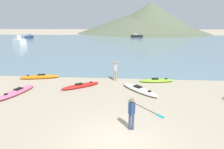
{
  "coord_description": "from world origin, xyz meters",
  "views": [
    {
      "loc": [
        0.21,
        -6.21,
        4.68
      ],
      "look_at": [
        -0.96,
        8.45,
        0.5
      ],
      "focal_mm": 28.0,
      "sensor_mm": 36.0,
      "label": 1
    }
  ],
  "objects_px": {
    "person_near_waterline": "(115,70)",
    "loose_paddle": "(144,108)",
    "moored_boat_2": "(29,37)",
    "kayak_on_sand_5": "(40,77)",
    "person_near_foreground": "(132,112)",
    "kayak_on_sand_2": "(139,89)",
    "moored_boat_1": "(19,41)",
    "kayak_on_sand_3": "(157,80)",
    "kayak_on_sand_4": "(17,92)",
    "moored_boat_0": "(137,36)",
    "kayak_on_sand_1": "(81,86)"
  },
  "relations": [
    {
      "from": "kayak_on_sand_2",
      "to": "person_near_foreground",
      "type": "bearing_deg",
      "value": -98.54
    },
    {
      "from": "kayak_on_sand_2",
      "to": "moored_boat_2",
      "type": "relative_size",
      "value": 0.82
    },
    {
      "from": "moored_boat_2",
      "to": "kayak_on_sand_1",
      "type": "bearing_deg",
      "value": -57.32
    },
    {
      "from": "kayak_on_sand_3",
      "to": "kayak_on_sand_4",
      "type": "height_order",
      "value": "kayak_on_sand_4"
    },
    {
      "from": "kayak_on_sand_2",
      "to": "moored_boat_1",
      "type": "distance_m",
      "value": 39.24
    },
    {
      "from": "moored_boat_2",
      "to": "loose_paddle",
      "type": "bearing_deg",
      "value": -55.41
    },
    {
      "from": "kayak_on_sand_2",
      "to": "moored_boat_1",
      "type": "xyz_separation_m",
      "value": [
        -26.76,
        28.69,
        0.71
      ]
    },
    {
      "from": "person_near_foreground",
      "to": "moored_boat_1",
      "type": "bearing_deg",
      "value": 127.8
    },
    {
      "from": "kayak_on_sand_5",
      "to": "moored_boat_1",
      "type": "distance_m",
      "value": 31.78
    },
    {
      "from": "person_near_waterline",
      "to": "loose_paddle",
      "type": "distance_m",
      "value": 5.59
    },
    {
      "from": "loose_paddle",
      "to": "person_near_waterline",
      "type": "bearing_deg",
      "value": 111.53
    },
    {
      "from": "moored_boat_1",
      "to": "kayak_on_sand_2",
      "type": "bearing_deg",
      "value": -47.0
    },
    {
      "from": "kayak_on_sand_3",
      "to": "loose_paddle",
      "type": "xyz_separation_m",
      "value": [
        -1.53,
        -5.04,
        -0.12
      ]
    },
    {
      "from": "kayak_on_sand_5",
      "to": "moored_boat_2",
      "type": "bearing_deg",
      "value": 119.99
    },
    {
      "from": "kayak_on_sand_2",
      "to": "moored_boat_2",
      "type": "bearing_deg",
      "value": 125.94
    },
    {
      "from": "kayak_on_sand_4",
      "to": "kayak_on_sand_5",
      "type": "relative_size",
      "value": 0.88
    },
    {
      "from": "kayak_on_sand_4",
      "to": "kayak_on_sand_5",
      "type": "height_order",
      "value": "kayak_on_sand_5"
    },
    {
      "from": "kayak_on_sand_5",
      "to": "person_near_waterline",
      "type": "xyz_separation_m",
      "value": [
        6.84,
        -0.04,
        0.79
      ]
    },
    {
      "from": "person_near_waterline",
      "to": "moored_boat_1",
      "type": "distance_m",
      "value": 36.12
    },
    {
      "from": "kayak_on_sand_1",
      "to": "kayak_on_sand_4",
      "type": "relative_size",
      "value": 0.92
    },
    {
      "from": "moored_boat_0",
      "to": "moored_boat_2",
      "type": "xyz_separation_m",
      "value": [
        -39.03,
        -8.38,
        0.02
      ]
    },
    {
      "from": "moored_boat_0",
      "to": "moored_boat_1",
      "type": "relative_size",
      "value": 1.14
    },
    {
      "from": "kayak_on_sand_1",
      "to": "kayak_on_sand_5",
      "type": "bearing_deg",
      "value": 155.46
    },
    {
      "from": "kayak_on_sand_1",
      "to": "kayak_on_sand_5",
      "type": "height_order",
      "value": "kayak_on_sand_5"
    },
    {
      "from": "moored_boat_2",
      "to": "kayak_on_sand_5",
      "type": "bearing_deg",
      "value": -60.01
    },
    {
      "from": "kayak_on_sand_4",
      "to": "moored_boat_2",
      "type": "height_order",
      "value": "moored_boat_2"
    },
    {
      "from": "moored_boat_2",
      "to": "kayak_on_sand_4",
      "type": "bearing_deg",
      "value": -61.7
    },
    {
      "from": "moored_boat_0",
      "to": "kayak_on_sand_1",
      "type": "bearing_deg",
      "value": -97.52
    },
    {
      "from": "person_near_foreground",
      "to": "moored_boat_1",
      "type": "xyz_separation_m",
      "value": [
        -26.03,
        33.56,
        -0.03
      ]
    },
    {
      "from": "kayak_on_sand_1",
      "to": "kayak_on_sand_5",
      "type": "distance_m",
      "value": 4.71
    },
    {
      "from": "kayak_on_sand_5",
      "to": "moored_boat_2",
      "type": "xyz_separation_m",
      "value": [
        -27.17,
        47.07,
        0.43
      ]
    },
    {
      "from": "person_near_foreground",
      "to": "kayak_on_sand_2",
      "type": "bearing_deg",
      "value": 81.46
    },
    {
      "from": "person_near_foreground",
      "to": "loose_paddle",
      "type": "height_order",
      "value": "person_near_foreground"
    },
    {
      "from": "person_near_waterline",
      "to": "kayak_on_sand_3",
      "type": "bearing_deg",
      "value": -1.33
    },
    {
      "from": "kayak_on_sand_4",
      "to": "moored_boat_1",
      "type": "bearing_deg",
      "value": 121.29
    },
    {
      "from": "kayak_on_sand_5",
      "to": "person_near_waterline",
      "type": "height_order",
      "value": "person_near_waterline"
    },
    {
      "from": "kayak_on_sand_3",
      "to": "kayak_on_sand_5",
      "type": "bearing_deg",
      "value": 179.34
    },
    {
      "from": "kayak_on_sand_1",
      "to": "person_near_waterline",
      "type": "bearing_deg",
      "value": 36.9
    },
    {
      "from": "kayak_on_sand_1",
      "to": "kayak_on_sand_2",
      "type": "distance_m",
      "value": 4.52
    },
    {
      "from": "kayak_on_sand_5",
      "to": "kayak_on_sand_4",
      "type": "bearing_deg",
      "value": -87.48
    },
    {
      "from": "kayak_on_sand_4",
      "to": "loose_paddle",
      "type": "height_order",
      "value": "kayak_on_sand_4"
    },
    {
      "from": "person_near_foreground",
      "to": "kayak_on_sand_4",
      "type": "bearing_deg",
      "value": 154.9
    },
    {
      "from": "moored_boat_0",
      "to": "moored_boat_1",
      "type": "height_order",
      "value": "moored_boat_1"
    },
    {
      "from": "loose_paddle",
      "to": "kayak_on_sand_5",
      "type": "bearing_deg",
      "value": 149.79
    },
    {
      "from": "moored_boat_0",
      "to": "kayak_on_sand_4",
      "type": "bearing_deg",
      "value": -101.2
    },
    {
      "from": "kayak_on_sand_1",
      "to": "kayak_on_sand_3",
      "type": "bearing_deg",
      "value": 16.75
    },
    {
      "from": "person_near_waterline",
      "to": "kayak_on_sand_2",
      "type": "bearing_deg",
      "value": -51.97
    },
    {
      "from": "person_near_foreground",
      "to": "loose_paddle",
      "type": "bearing_deg",
      "value": 69.5
    },
    {
      "from": "kayak_on_sand_1",
      "to": "moored_boat_0",
      "type": "relative_size",
      "value": 0.61
    },
    {
      "from": "kayak_on_sand_2",
      "to": "kayak_on_sand_4",
      "type": "height_order",
      "value": "kayak_on_sand_4"
    }
  ]
}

